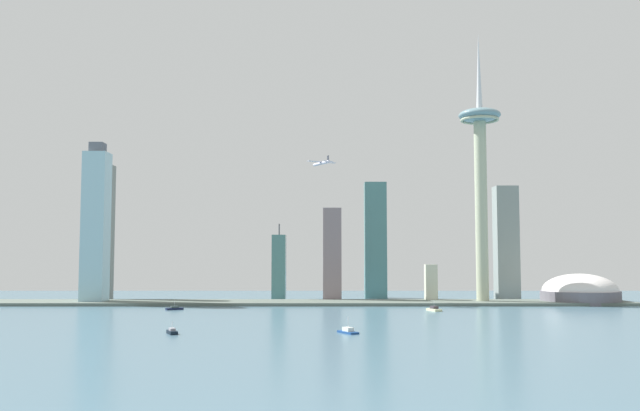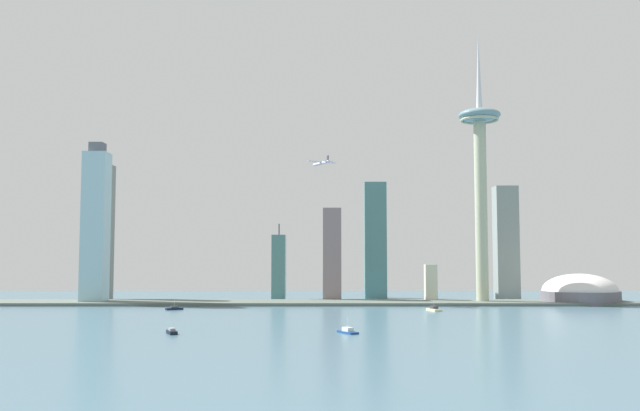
{
  "view_description": "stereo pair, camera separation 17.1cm",
  "coord_description": "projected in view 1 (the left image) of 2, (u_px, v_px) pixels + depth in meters",
  "views": [
    {
      "loc": [
        21.02,
        -206.92,
        49.15
      ],
      "look_at": [
        20.78,
        492.71,
        102.25
      ],
      "focal_mm": 38.27,
      "sensor_mm": 36.0,
      "label": 1
    },
    {
      "loc": [
        21.19,
        -206.92,
        49.15
      ],
      "look_at": [
        20.78,
        492.71,
        102.25
      ],
      "focal_mm": 38.27,
      "sensor_mm": 36.0,
      "label": 2
    }
  ],
  "objects": [
    {
      "name": "skyscraper_2",
      "position": [
        431.0,
        283.0,
        738.75
      ],
      "size": [
        12.71,
        13.63,
        41.3
      ],
      "color": "beige",
      "rests_on": "ground"
    },
    {
      "name": "skyscraper_0",
      "position": [
        102.0,
        233.0,
        770.1
      ],
      "size": [
        24.31,
        18.17,
        153.46
      ],
      "color": "gray",
      "rests_on": "ground"
    },
    {
      "name": "boat_3",
      "position": [
        172.0,
        332.0,
        436.78
      ],
      "size": [
        10.06,
        15.06,
        7.84
      ],
      "rotation": [
        0.0,
        0.0,
        1.98
      ],
      "color": "black",
      "rests_on": "ground"
    },
    {
      "name": "skyscraper_5",
      "position": [
        376.0,
        240.0,
        824.33
      ],
      "size": [
        26.26,
        22.69,
        139.62
      ],
      "color": "#447576",
      "rests_on": "ground"
    },
    {
      "name": "boat_1",
      "position": [
        348.0,
        331.0,
        440.52
      ],
      "size": [
        14.02,
        17.97,
        10.68
      ],
      "rotation": [
        0.0,
        0.0,
        5.23
      ],
      "color": "navy",
      "rests_on": "ground"
    },
    {
      "name": "skyscraper_4",
      "position": [
        506.0,
        243.0,
        788.05
      ],
      "size": [
        25.62,
        22.41,
        131.26
      ],
      "color": "gray",
      "rests_on": "ground"
    },
    {
      "name": "airplane",
      "position": [
        322.0,
        163.0,
        731.07
      ],
      "size": [
        31.47,
        31.31,
        8.14
      ],
      "rotation": [
        0.0,
        0.0,
        2.09
      ],
      "color": "silver"
    },
    {
      "name": "skyscraper_3",
      "position": [
        279.0,
        268.0,
        777.92
      ],
      "size": [
        15.39,
        26.17,
        87.39
      ],
      "color": "#477876",
      "rests_on": "ground"
    },
    {
      "name": "waterfront_pier",
      "position": [
        300.0,
        303.0,
        714.32
      ],
      "size": [
        690.56,
        67.58,
        3.17
      ],
      "primitive_type": "cube",
      "color": "#566158",
      "rests_on": "ground"
    },
    {
      "name": "boat_0",
      "position": [
        434.0,
        309.0,
        623.17
      ],
      "size": [
        12.31,
        19.3,
        9.65
      ],
      "rotation": [
        0.0,
        0.0,
        5.02
      ],
      "color": "beige",
      "rests_on": "ground"
    },
    {
      "name": "stadium_dome",
      "position": [
        580.0,
        293.0,
        721.4
      ],
      "size": [
        81.6,
        81.6,
        36.39
      ],
      "color": "slate",
      "rests_on": "ground"
    },
    {
      "name": "boat_2",
      "position": [
        175.0,
        308.0,
        636.46
      ],
      "size": [
        16.72,
        12.66,
        8.3
      ],
      "rotation": [
        0.0,
        0.0,
        0.49
      ],
      "color": "#131933",
      "rests_on": "ground"
    },
    {
      "name": "skyscraper_6",
      "position": [
        332.0,
        255.0,
        758.2
      ],
      "size": [
        20.24,
        23.91,
        103.57
      ],
      "color": "gray",
      "rests_on": "ground"
    },
    {
      "name": "observation_tower",
      "position": [
        481.0,
        158.0,
        728.23
      ],
      "size": [
        44.77,
        44.77,
        291.06
      ],
      "color": "#ADB495",
      "rests_on": "ground"
    },
    {
      "name": "skyscraper_1",
      "position": [
        96.0,
        226.0,
        721.07
      ],
      "size": [
        24.34,
        25.72,
        170.93
      ],
      "color": "#98C5D3",
      "rests_on": "ground"
    }
  ]
}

